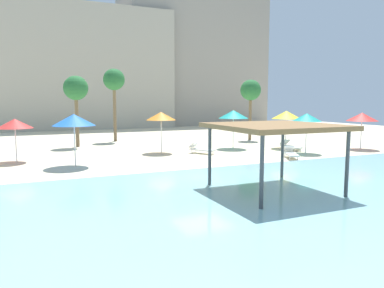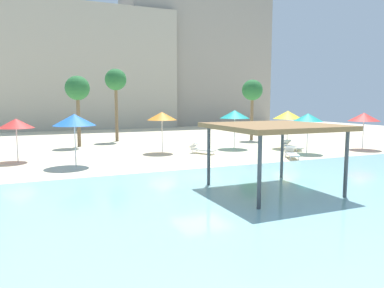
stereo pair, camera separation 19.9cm
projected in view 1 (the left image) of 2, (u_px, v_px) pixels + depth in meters
ground_plane at (202, 175)px, 17.49m from camera, size 80.00×80.00×0.00m
lagoon_water at (265, 202)px, 12.72m from camera, size 44.00×13.50×0.04m
shade_pavilion at (275, 128)px, 14.11m from camera, size 4.47×4.47×2.68m
beach_umbrella_red_0 at (15, 124)px, 21.16m from camera, size 2.05×2.05×2.56m
beach_umbrella_teal_1 at (307, 117)px, 24.86m from camera, size 2.01×2.01×2.75m
beach_umbrella_yellow_2 at (286, 115)px, 27.62m from camera, size 2.23×2.23×2.86m
beach_umbrella_blue_3 at (74, 120)px, 19.70m from camera, size 2.32×2.32×2.88m
beach_umbrella_orange_5 at (161, 116)px, 25.02m from camera, size 2.07×2.07×2.85m
beach_umbrella_teal_6 at (233, 114)px, 27.41m from camera, size 2.26×2.26×2.91m
beach_umbrella_red_7 at (362, 117)px, 27.03m from camera, size 2.27×2.27×2.73m
lounge_chair_0 at (291, 153)px, 22.85m from camera, size 1.39×1.96×0.74m
lounge_chair_1 at (200, 149)px, 24.85m from camera, size 1.45×1.95×0.74m
lounge_chair_2 at (290, 146)px, 26.55m from camera, size 0.61×1.90×0.74m
palm_tree_0 at (76, 89)px, 28.08m from camera, size 1.90×1.90×5.56m
palm_tree_1 at (114, 81)px, 31.94m from camera, size 1.90×1.90×6.45m
palm_tree_2 at (251, 91)px, 33.18m from camera, size 1.90×1.90×5.56m
hotel_block_0 at (86, 70)px, 49.35m from camera, size 21.99×9.96×15.74m
hotel_block_1 at (192, 61)px, 56.63m from camera, size 21.74×9.81×19.62m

